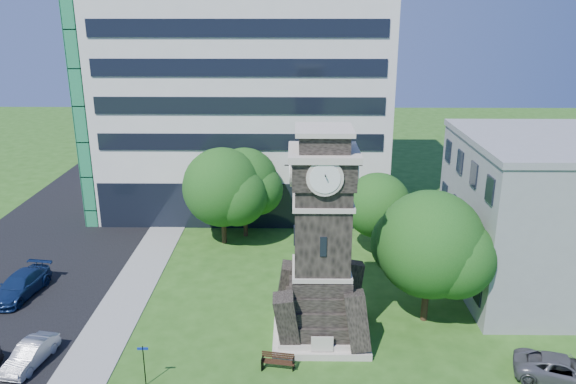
{
  "coord_description": "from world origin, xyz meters",
  "views": [
    {
      "loc": [
        1.48,
        -26.55,
        18.12
      ],
      "look_at": [
        1.05,
        8.04,
        6.72
      ],
      "focal_mm": 35.0,
      "sensor_mm": 36.0,
      "label": 1
    }
  ],
  "objects_px": {
    "car_street_north": "(20,285)",
    "car_street_mid": "(30,354)",
    "street_sign": "(144,361)",
    "clock_tower": "(322,251)",
    "park_bench": "(278,361)",
    "car_east_lot": "(563,370)"
  },
  "relations": [
    {
      "from": "car_street_north",
      "to": "street_sign",
      "type": "relative_size",
      "value": 2.24
    },
    {
      "from": "car_street_north",
      "to": "park_bench",
      "type": "height_order",
      "value": "car_street_north"
    },
    {
      "from": "clock_tower",
      "to": "street_sign",
      "type": "height_order",
      "value": "clock_tower"
    },
    {
      "from": "clock_tower",
      "to": "park_bench",
      "type": "xyz_separation_m",
      "value": [
        -2.36,
        -3.36,
        -4.8
      ]
    },
    {
      "from": "car_street_mid",
      "to": "car_street_north",
      "type": "relative_size",
      "value": 0.73
    },
    {
      "from": "clock_tower",
      "to": "car_street_north",
      "type": "height_order",
      "value": "clock_tower"
    },
    {
      "from": "park_bench",
      "to": "car_street_north",
      "type": "bearing_deg",
      "value": 165.24
    },
    {
      "from": "park_bench",
      "to": "street_sign",
      "type": "bearing_deg",
      "value": -158.22
    },
    {
      "from": "park_bench",
      "to": "clock_tower",
      "type": "bearing_deg",
      "value": 64.3
    },
    {
      "from": "clock_tower",
      "to": "car_street_north",
      "type": "relative_size",
      "value": 2.41
    },
    {
      "from": "car_street_mid",
      "to": "park_bench",
      "type": "relative_size",
      "value": 2.12
    },
    {
      "from": "clock_tower",
      "to": "car_street_north",
      "type": "xyz_separation_m",
      "value": [
        -19.57,
        4.36,
        -4.54
      ]
    },
    {
      "from": "car_street_north",
      "to": "clock_tower",
      "type": "bearing_deg",
      "value": -4.25
    },
    {
      "from": "car_east_lot",
      "to": "park_bench",
      "type": "bearing_deg",
      "value": 104.43
    },
    {
      "from": "car_street_north",
      "to": "street_sign",
      "type": "height_order",
      "value": "street_sign"
    },
    {
      "from": "car_street_mid",
      "to": "car_east_lot",
      "type": "relative_size",
      "value": 0.77
    },
    {
      "from": "clock_tower",
      "to": "car_street_mid",
      "type": "height_order",
      "value": "clock_tower"
    },
    {
      "from": "car_east_lot",
      "to": "street_sign",
      "type": "relative_size",
      "value": 2.11
    },
    {
      "from": "car_street_mid",
      "to": "car_street_north",
      "type": "bearing_deg",
      "value": 128.15
    },
    {
      "from": "park_bench",
      "to": "car_street_mid",
      "type": "bearing_deg",
      "value": -171.53
    },
    {
      "from": "car_east_lot",
      "to": "park_bench",
      "type": "relative_size",
      "value": 2.75
    },
    {
      "from": "car_street_north",
      "to": "car_street_mid",
      "type": "bearing_deg",
      "value": -53.37
    }
  ]
}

